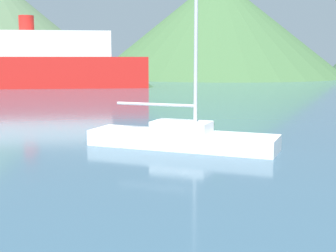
{
  "coord_description": "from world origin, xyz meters",
  "views": [
    {
      "loc": [
        -1.94,
        1.83,
        2.97
      ],
      "look_at": [
        -0.62,
        14.0,
        1.2
      ],
      "focal_mm": 50.0,
      "sensor_mm": 36.0,
      "label": 1
    }
  ],
  "objects": [
    {
      "name": "sailboat_middle",
      "position": [
        0.17,
        17.1,
        0.4
      ],
      "size": [
        6.36,
        4.34,
        8.38
      ],
      "rotation": [
        0.0,
        0.0,
        -0.48
      ],
      "color": "white",
      "rests_on": "ground_plane"
    },
    {
      "name": "ferry_distant",
      "position": [
        -11.12,
        51.85,
        2.53
      ],
      "size": [
        24.6,
        6.4,
        7.32
      ],
      "rotation": [
        0.0,
        0.0,
        0.01
      ],
      "color": "red",
      "rests_on": "ground_plane"
    },
    {
      "name": "hill_east",
      "position": [
        14.58,
        79.15,
        8.16
      ],
      "size": [
        41.05,
        41.05,
        16.33
      ],
      "color": "#3D6038",
      "rests_on": "ground_plane"
    }
  ]
}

